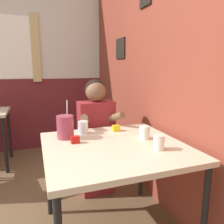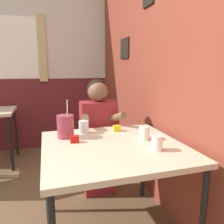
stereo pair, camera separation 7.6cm
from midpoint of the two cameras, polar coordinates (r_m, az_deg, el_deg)
name	(u,v)px [view 2 (the right image)]	position (r m, az deg, el deg)	size (l,w,h in m)	color
brick_wall_right	(138,60)	(2.49, 7.81, 13.40)	(0.08, 4.58, 2.70)	brown
back_wall	(22,62)	(3.59, -21.87, 12.12)	(5.54, 0.09, 2.70)	silver
main_table	(113,153)	(1.57, 1.68, -10.63)	(0.96, 0.94, 0.73)	beige
person_seated	(98,136)	(2.18, -2.58, -6.17)	(0.42, 0.40, 1.15)	maroon
cocktail_pitcher	(65,126)	(1.71, -10.81, -3.72)	(0.13, 0.13, 0.29)	#99384C
glass_near_pitcher	(84,127)	(1.81, -6.19, -3.93)	(0.08, 0.08, 0.10)	silver
glass_center	(144,133)	(1.67, 9.75, -5.42)	(0.08, 0.08, 0.10)	silver
glass_far_side	(157,143)	(1.47, 13.20, -7.92)	(0.07, 0.07, 0.10)	silver
condiment_ketchup	(74,139)	(1.60, -8.43, -7.03)	(0.06, 0.04, 0.05)	#B7140F
condiment_mustard	(117,128)	(1.86, 2.43, -4.27)	(0.06, 0.04, 0.05)	yellow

